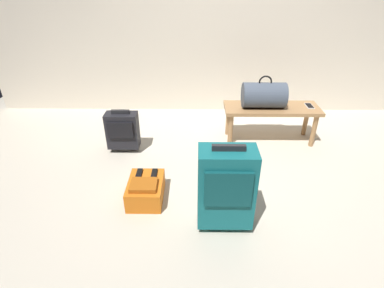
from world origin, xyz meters
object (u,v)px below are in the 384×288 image
cell_phone (309,106)px  suitcase_upright_teal (226,187)px  backpack_orange (146,190)px  bench (271,112)px  suitcase_small_charcoal (123,130)px  duffel_bag_slate (264,95)px

cell_phone → suitcase_upright_teal: bearing=-126.9°
cell_phone → backpack_orange: size_ratio=0.38×
bench → suitcase_upright_teal: (-0.60, -1.31, 0.02)m
suitcase_upright_teal → suitcase_small_charcoal: suitcase_upright_teal is taller
suitcase_upright_teal → backpack_orange: size_ratio=1.81×
duffel_bag_slate → suitcase_small_charcoal: duffel_bag_slate is taller
bench → backpack_orange: 1.61m
suitcase_small_charcoal → backpack_orange: (0.34, -0.77, -0.15)m
bench → backpack_orange: size_ratio=2.63×
bench → suitcase_upright_teal: 1.44m
bench → suitcase_small_charcoal: size_ratio=2.17×
duffel_bag_slate → cell_phone: duffel_bag_slate is taller
bench → backpack_orange: bench is taller
duffel_bag_slate → suitcase_small_charcoal: bearing=-170.3°
bench → duffel_bag_slate: size_ratio=2.27×
suitcase_upright_teal → suitcase_small_charcoal: (-0.96, 1.06, -0.11)m
duffel_bag_slate → cell_phone: size_ratio=3.06×
duffel_bag_slate → bench: bearing=0.0°
suitcase_upright_teal → backpack_orange: 0.73m
duffel_bag_slate → backpack_orange: 1.57m
cell_phone → backpack_orange: 1.95m
cell_phone → suitcase_upright_teal: suitcase_upright_teal is taller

